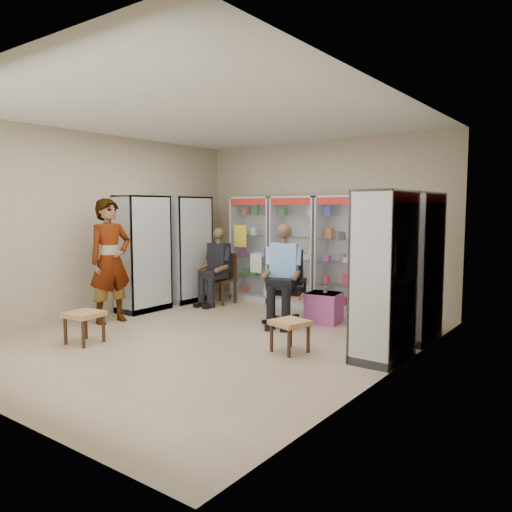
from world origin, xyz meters
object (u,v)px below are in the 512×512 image
Objects in this scene: office_chair at (286,287)px; cabinet_left_near at (143,254)px; woven_stool_a at (290,336)px; pink_trunk at (324,308)px; cabinet_back_mid at (297,251)px; cabinet_back_left at (255,249)px; seated_shopkeeper at (284,277)px; wooden_chair at (222,279)px; cabinet_right_far at (416,267)px; cabinet_left_far at (187,249)px; woven_stool_b at (85,328)px; cabinet_right_near at (384,276)px; cabinet_back_right at (344,254)px; standing_man at (110,261)px.

cabinet_left_near is at bearing 173.84° from office_chair.
pink_trunk is at bearing 104.54° from woven_stool_a.
office_chair is at bearing -64.81° from cabinet_back_mid.
cabinet_back_left is 1.38× the size of seated_shopkeeper.
cabinet_back_left reaches higher than wooden_chair.
cabinet_right_far is 2.13× the size of wooden_chair.
cabinet_left_far is 3.26m from woven_stool_b.
cabinet_right_far reaches higher than pink_trunk.
office_chair is (0.63, -1.34, -0.43)m from cabinet_back_mid.
wooden_chair is 1.96m from seated_shopkeeper.
cabinet_back_mid is at bearing 49.16° from cabinet_right_near.
cabinet_right_near is 4.08× the size of pink_trunk.
cabinet_back_right is at bearing 0.00° from cabinet_back_mid.
office_chair reaches higher than pink_trunk.
cabinet_right_far is at bearing -23.65° from cabinet_back_mid.
cabinet_back_right is 2.13× the size of wooden_chair.
standing_man is (-2.55, -2.93, -0.03)m from cabinet_back_right.
cabinet_left_near is 3.57m from woven_stool_a.
cabinet_back_mid and cabinet_back_right have the same top height.
standing_man is (0.28, -2.00, -0.03)m from cabinet_left_far.
cabinet_back_right is 1.00× the size of cabinet_left_far.
office_chair is 0.59× the size of standing_man.
cabinet_left_near reaches higher than pink_trunk.
cabinet_back_right reaches higher than wooden_chair.
cabinet_right_far is 1.38× the size of seated_shopkeeper.
woven_stool_b is at bearing -137.01° from standing_man.
pink_trunk is 3.42m from standing_man.
cabinet_left_near is 4.96× the size of woven_stool_a.
cabinet_left_near is 2.64m from office_chair.
cabinet_left_far is 3.91m from woven_stool_a.
cabinet_right_near is 4.73× the size of woven_stool_b.
office_chair reaches higher than wooden_chair.
cabinet_back_right is 1.25m from pink_trunk.
wooden_chair is (-0.25, -0.73, -0.53)m from cabinet_back_left.
seated_shopkeeper is 2.98m from woven_stool_b.
cabinet_back_mid is 1.03× the size of standing_man.
pink_trunk is 1.22× the size of woven_stool_a.
wooden_chair is at bearing 152.39° from cabinet_left_near.
cabinet_back_right and cabinet_left_near have the same top height.
cabinet_left_far reaches higher than woven_stool_b.
cabinet_back_left is at bearing 72.25° from cabinet_right_far.
cabinet_back_mid is at bearing 0.00° from cabinet_back_left.
cabinet_left_far is at bearing 108.72° from woven_stool_b.
woven_stool_a is (3.42, -0.61, -0.80)m from cabinet_left_near.
seated_shopkeeper is at bearing 104.22° from cabinet_left_near.
cabinet_back_left is 3.72m from woven_stool_a.
woven_stool_a is (2.49, -2.64, -0.80)m from cabinet_back_left.
cabinet_back_left is 2.12m from office_chair.
cabinet_back_left is 2.13× the size of wooden_chair.
cabinet_right_far is 1.10m from cabinet_right_near.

